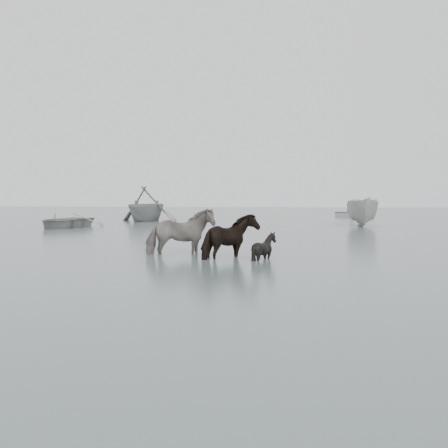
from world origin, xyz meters
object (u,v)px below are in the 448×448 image
(pony_black, at_px, (264,240))
(rowboat_lead, at_px, (65,219))
(pony_dark, at_px, (231,231))
(pony_pinto, at_px, (180,226))

(pony_black, height_order, rowboat_lead, pony_black)
(pony_dark, xyz_separation_m, pony_black, (0.98, -0.20, -0.25))
(pony_pinto, relative_size, rowboat_lead, 0.45)
(pony_pinto, bearing_deg, pony_black, -131.68)
(pony_pinto, relative_size, pony_black, 1.91)
(pony_black, bearing_deg, pony_pinto, 48.68)
(pony_pinto, xyz_separation_m, pony_dark, (1.73, -0.85, -0.09))
(pony_pinto, relative_size, pony_dark, 1.32)
(pony_dark, relative_size, pony_black, 1.45)
(pony_pinto, distance_m, pony_dark, 1.93)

